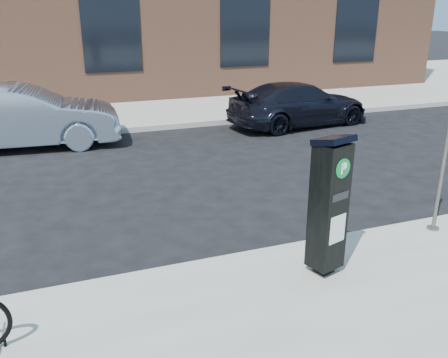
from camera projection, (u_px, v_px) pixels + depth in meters
name	position (u px, v px, depth m)	size (l,w,h in m)	color
ground	(247.00, 262.00, 6.63)	(120.00, 120.00, 0.00)	black
sidewalk_far	(109.00, 96.00, 18.94)	(60.00, 12.00, 0.15)	gray
curb_near	(247.00, 258.00, 6.58)	(60.00, 0.12, 0.16)	#9E9B93
curb_far	(138.00, 129.00, 13.67)	(60.00, 0.12, 0.16)	#9E9B93
parking_kiosk	(329.00, 204.00, 5.80)	(0.51, 0.47, 1.82)	black
sign_pole	(444.00, 159.00, 6.92)	(0.19, 0.18, 2.28)	#4B4742
car_silver	(21.00, 117.00, 11.89)	(1.67, 4.78, 1.58)	#8A9BB0
car_dark	(299.00, 104.00, 14.26)	(1.82, 4.48, 1.30)	black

